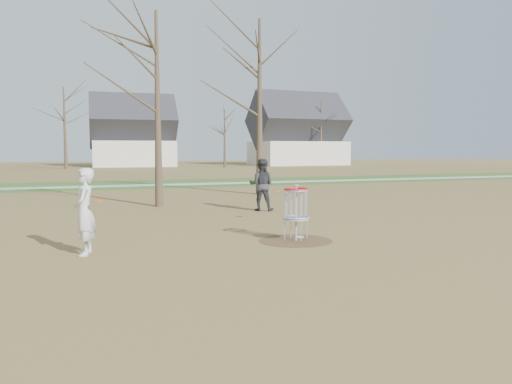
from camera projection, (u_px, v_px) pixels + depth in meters
The scene contains 11 objects.
ground at pixel (296, 241), 12.28m from camera, with size 160.00×160.00×0.00m, color brown.
green_band at pixel (160, 184), 31.94m from camera, with size 160.00×8.00×0.01m, color #2D5119.
footpath at pixel (162, 185), 31.00m from camera, with size 160.00×1.50×0.01m, color #9E9E99.
dirt_circle at pixel (296, 241), 12.28m from camera, with size 1.80×1.80×0.01m, color #47331E.
player_standing at pixel (85, 212), 10.58m from camera, with size 0.68×0.45×1.86m, color silver.
player_throwing at pixel (261, 185), 18.18m from camera, with size 0.92×0.72×1.90m, color #2E2E32.
disc_grounded at pixel (299, 237), 12.71m from camera, with size 0.22×0.22×0.02m, color silver.
discs_in_play at pixel (209, 195), 12.99m from camera, with size 5.62×3.57×0.25m.
disc_golf_basket at pixel (296, 204), 12.20m from camera, with size 0.64×0.64×1.35m.
bare_trees at pixel (152, 115), 45.92m from camera, with size 52.62×44.98×9.00m.
houses_row at pixel (153, 138), 62.65m from camera, with size 56.51×10.01×7.26m.
Camera 1 is at (-5.06, -11.06, 2.27)m, focal length 35.00 mm.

